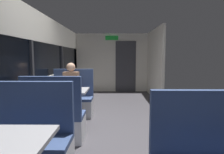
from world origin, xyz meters
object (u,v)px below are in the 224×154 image
Objects in this scene: dining_table_mid_window at (65,95)px; seated_passenger at (72,94)px; bench_near_window_facing_entry at (31,148)px; bench_mid_window_facing_entry at (73,102)px; bench_mid_window_facing_end at (55,121)px; coffee_cup_primary at (73,87)px.

seated_passenger is at bearing 90.00° from dining_table_mid_window.
bench_mid_window_facing_entry is at bearing 90.00° from bench_near_window_facing_entry.
bench_mid_window_facing_end is (0.00, -0.70, -0.31)m from dining_table_mid_window.
bench_near_window_facing_entry is at bearing -95.08° from coffee_cup_primary.
dining_table_mid_window is 0.82× the size of bench_mid_window_facing_end.
dining_table_mid_window is 0.22m from coffee_cup_primary.
seated_passenger is at bearing -90.00° from bench_mid_window_facing_entry.
bench_mid_window_facing_end is 1.34m from seated_passenger.
bench_near_window_facing_entry is 1.77m from coffee_cup_primary.
seated_passenger is at bearing 104.83° from coffee_cup_primary.
bench_mid_window_facing_end is at bearing -90.00° from bench_mid_window_facing_entry.
dining_table_mid_window is 0.64m from seated_passenger.
bench_near_window_facing_entry is at bearing -90.00° from bench_mid_window_facing_entry.
seated_passenger is (0.00, 1.33, 0.21)m from bench_mid_window_facing_end.
coffee_cup_primary is (0.15, -0.64, 0.46)m from bench_mid_window_facing_entry.
seated_passenger is at bearing 90.00° from bench_near_window_facing_entry.
seated_passenger is (0.00, 2.27, 0.21)m from bench_near_window_facing_entry.
bench_mid_window_facing_entry is at bearing 90.00° from dining_table_mid_window.
coffee_cup_primary is at bearing -75.17° from seated_passenger.
bench_mid_window_facing_entry is at bearing 90.00° from bench_mid_window_facing_end.
coffee_cup_primary is (0.15, 1.70, 0.46)m from bench_near_window_facing_entry.
dining_table_mid_window is at bearing -159.56° from coffee_cup_primary.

